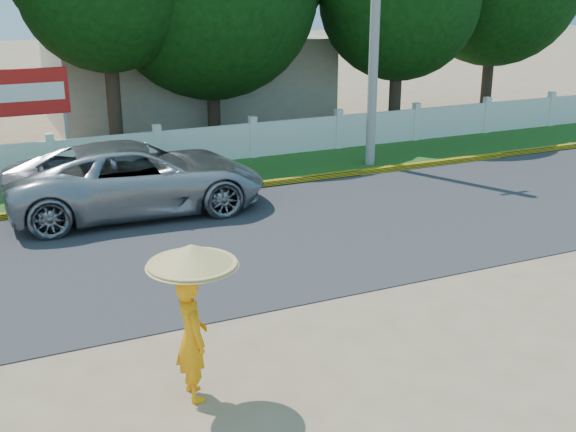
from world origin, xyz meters
The scene contains 10 objects.
ground centered at (0.00, 0.00, 0.00)m, with size 120.00×120.00×0.00m, color #9E8460.
road centered at (0.00, 4.50, 0.01)m, with size 60.00×7.00×0.02m, color #38383A.
grass_verge centered at (0.00, 9.75, 0.01)m, with size 60.00×3.50×0.03m, color #2D601E.
curb centered at (0.00, 8.05, 0.08)m, with size 40.00×0.18×0.16m, color yellow.
fence centered at (0.00, 11.20, 0.55)m, with size 40.00×0.10×1.10m, color silver.
building_near centered at (3.00, 18.00, 1.60)m, with size 10.00×6.00×3.20m, color #B7AD99.
utility_pole centered at (5.87, 8.95, 4.25)m, with size 0.28×0.28×8.51m, color gray.
vehicle centered at (-1.50, 7.35, 0.84)m, with size 2.80×6.06×1.68m, color #9B9EA3.
monk_with_parasol centered at (-2.70, -0.92, 1.42)m, with size 1.20×1.20×2.18m.
billboard centered at (-3.47, 12.30, 2.14)m, with size 2.50×0.13×2.95m.
Camera 1 is at (-5.09, -9.17, 5.40)m, focal length 45.00 mm.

